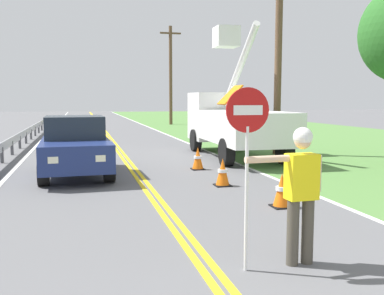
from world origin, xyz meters
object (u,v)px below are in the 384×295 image
at_px(stop_sign_paddle, 247,138).
at_px(traffic_cone_lead, 282,191).
at_px(utility_bucket_truck, 232,120).
at_px(utility_pole_near, 279,40).
at_px(oncoming_sedan_nearest, 75,147).
at_px(utility_pole_mid, 171,74).
at_px(flagger_worker, 301,187).
at_px(traffic_cone_mid, 223,173).
at_px(traffic_cone_tail, 198,159).

relative_size(stop_sign_paddle, traffic_cone_lead, 3.33).
height_order(utility_bucket_truck, utility_pole_near, utility_pole_near).
relative_size(oncoming_sedan_nearest, traffic_cone_lead, 5.93).
height_order(utility_pole_near, traffic_cone_lead, utility_pole_near).
height_order(stop_sign_paddle, utility_pole_mid, utility_pole_mid).
xyz_separation_m(oncoming_sedan_nearest, utility_pole_mid, (7.74, 24.16, 3.53)).
bearing_deg(utility_pole_near, utility_bucket_truck, 178.67).
relative_size(flagger_worker, traffic_cone_mid, 2.61).
bearing_deg(traffic_cone_tail, traffic_cone_lead, -85.37).
xyz_separation_m(utility_pole_mid, traffic_cone_mid, (-4.13, -26.65, -4.02)).
xyz_separation_m(stop_sign_paddle, utility_pole_mid, (5.58, 31.92, 2.65)).
bearing_deg(utility_pole_near, utility_pole_mid, 89.90).
relative_size(traffic_cone_mid, traffic_cone_tail, 1.00).
relative_size(stop_sign_paddle, utility_bucket_truck, 0.34).
relative_size(utility_pole_mid, traffic_cone_tail, 11.93).
distance_m(oncoming_sedan_nearest, traffic_cone_tail, 3.71).
relative_size(stop_sign_paddle, utility_pole_mid, 0.28).
distance_m(flagger_worker, utility_pole_mid, 32.42).
height_order(utility_bucket_truck, traffic_cone_mid, utility_bucket_truck).
height_order(oncoming_sedan_nearest, utility_pole_near, utility_pole_near).
height_order(flagger_worker, utility_pole_mid, utility_pole_mid).
relative_size(utility_bucket_truck, traffic_cone_lead, 9.79).
bearing_deg(oncoming_sedan_nearest, traffic_cone_lead, -49.97).
xyz_separation_m(flagger_worker, traffic_cone_tail, (0.74, 7.89, -0.71)).
xyz_separation_m(utility_pole_near, traffic_cone_lead, (-3.63, -7.93, -4.13)).
xyz_separation_m(stop_sign_paddle, traffic_cone_mid, (1.44, 5.28, -1.37)).
bearing_deg(oncoming_sedan_nearest, utility_bucket_truck, 28.06).
relative_size(traffic_cone_lead, traffic_cone_mid, 1.00).
xyz_separation_m(utility_pole_mid, traffic_cone_tail, (-4.07, -24.00, -4.02)).
height_order(utility_pole_near, traffic_cone_mid, utility_pole_near).
relative_size(utility_pole_mid, traffic_cone_lead, 11.93).
height_order(flagger_worker, utility_bucket_truck, utility_bucket_truck).
xyz_separation_m(utility_pole_mid, traffic_cone_lead, (-3.66, -29.02, -4.02)).
xyz_separation_m(utility_pole_near, traffic_cone_mid, (-4.10, -5.55, -4.13)).
relative_size(stop_sign_paddle, traffic_cone_tail, 3.33).
relative_size(flagger_worker, traffic_cone_tail, 2.61).
distance_m(stop_sign_paddle, utility_bucket_truck, 11.48).
distance_m(utility_pole_near, traffic_cone_mid, 8.04).
relative_size(flagger_worker, traffic_cone_lead, 2.61).
xyz_separation_m(utility_bucket_truck, traffic_cone_lead, (-1.76, -7.97, -1.06)).
height_order(stop_sign_paddle, utility_bucket_truck, utility_bucket_truck).
distance_m(stop_sign_paddle, traffic_cone_tail, 8.18).
bearing_deg(oncoming_sedan_nearest, flagger_worker, -69.21).
bearing_deg(flagger_worker, traffic_cone_mid, 82.66).
height_order(stop_sign_paddle, traffic_cone_lead, stop_sign_paddle).
bearing_deg(traffic_cone_mid, traffic_cone_lead, -78.80).
xyz_separation_m(oncoming_sedan_nearest, traffic_cone_tail, (3.67, 0.16, -0.50)).
bearing_deg(traffic_cone_tail, utility_pole_near, 35.80).
distance_m(oncoming_sedan_nearest, utility_pole_mid, 25.62).
distance_m(flagger_worker, utility_bucket_truck, 11.23).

